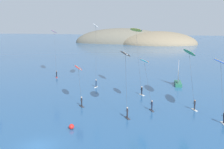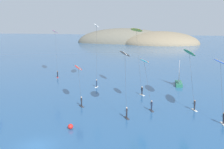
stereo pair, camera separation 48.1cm
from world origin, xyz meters
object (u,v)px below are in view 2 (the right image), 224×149
(sailboat_near, at_px, (179,82))
(kitesurfer_pink, at_px, (55,34))
(kitesurfer_white, at_px, (96,30))
(kitesurfer_blue, at_px, (221,66))
(kitesurfer_cyan, at_px, (145,65))
(kitesurfer_black, at_px, (125,59))
(marker_buoy, at_px, (71,126))
(kitesurfer_green, at_px, (190,56))
(kitesurfer_yellow, at_px, (137,35))
(kitesurfer_red, at_px, (79,71))

(sailboat_near, relative_size, kitesurfer_pink, 0.49)
(kitesurfer_white, xyz_separation_m, kitesurfer_blue, (24.29, -18.59, -4.55))
(kitesurfer_cyan, bearing_deg, kitesurfer_white, 131.99)
(kitesurfer_black, distance_m, marker_buoy, 12.93)
(kitesurfer_cyan, height_order, kitesurfer_black, kitesurfer_black)
(kitesurfer_pink, height_order, kitesurfer_cyan, kitesurfer_pink)
(kitesurfer_white, relative_size, kitesurfer_blue, 1.60)
(kitesurfer_green, distance_m, kitesurfer_blue, 7.95)
(kitesurfer_blue, xyz_separation_m, marker_buoy, (-19.28, -9.56, -7.37))
(kitesurfer_cyan, xyz_separation_m, marker_buoy, (-7.84, -13.87, -6.40))
(kitesurfer_black, bearing_deg, kitesurfer_cyan, 67.24)
(kitesurfer_blue, bearing_deg, kitesurfer_black, -175.14)
(kitesurfer_black, xyz_separation_m, kitesurfer_blue, (13.73, 1.17, -0.75))
(kitesurfer_yellow, height_order, marker_buoy, kitesurfer_yellow)
(sailboat_near, relative_size, kitesurfer_white, 0.43)
(kitesurfer_yellow, distance_m, kitesurfer_green, 12.34)
(sailboat_near, xyz_separation_m, kitesurfer_red, (-16.72, -18.67, 4.99))
(kitesurfer_yellow, distance_m, kitesurfer_blue, 19.73)
(kitesurfer_pink, relative_size, kitesurfer_cyan, 1.55)
(sailboat_near, xyz_separation_m, kitesurfer_black, (-7.82, -22.39, 7.84))
(kitesurfer_yellow, xyz_separation_m, kitesurfer_red, (-8.34, -10.53, -5.81))
(kitesurfer_pink, relative_size, kitesurfer_blue, 1.41)
(kitesurfer_blue, bearing_deg, kitesurfer_pink, 145.62)
(sailboat_near, xyz_separation_m, kitesurfer_white, (-18.39, -2.63, 11.63))
(kitesurfer_cyan, height_order, kitesurfer_white, kitesurfer_white)
(kitesurfer_pink, distance_m, marker_buoy, 41.41)
(kitesurfer_yellow, bearing_deg, kitesurfer_cyan, -71.94)
(sailboat_near, height_order, kitesurfer_black, kitesurfer_black)
(kitesurfer_yellow, relative_size, kitesurfer_green, 1.37)
(kitesurfer_white, bearing_deg, kitesurfer_cyan, -48.01)
(kitesurfer_blue, bearing_deg, sailboat_near, 105.55)
(kitesurfer_yellow, height_order, kitesurfer_white, kitesurfer_white)
(kitesurfer_green, xyz_separation_m, marker_buoy, (-15.09, -16.30, -7.93))
(kitesurfer_green, relative_size, marker_buoy, 13.40)
(kitesurfer_cyan, height_order, kitesurfer_red, kitesurfer_cyan)
(kitesurfer_blue, bearing_deg, kitesurfer_white, 142.57)
(kitesurfer_red, bearing_deg, kitesurfer_blue, -6.44)
(kitesurfer_green, bearing_deg, marker_buoy, -132.79)
(kitesurfer_black, distance_m, kitesurfer_green, 12.39)
(sailboat_near, bearing_deg, marker_buoy, -113.48)
(sailboat_near, height_order, kitesurfer_green, kitesurfer_green)
(kitesurfer_pink, relative_size, marker_buoy, 17.24)
(kitesurfer_green, bearing_deg, sailboat_near, 96.76)
(kitesurfer_pink, height_order, kitesurfer_red, kitesurfer_pink)
(kitesurfer_white, height_order, kitesurfer_black, kitesurfer_white)
(kitesurfer_yellow, bearing_deg, kitesurfer_black, -87.73)
(sailboat_near, bearing_deg, kitesurfer_white, -171.87)
(marker_buoy, bearing_deg, kitesurfer_green, 47.21)
(kitesurfer_green, height_order, kitesurfer_blue, kitesurfer_green)
(kitesurfer_black, bearing_deg, kitesurfer_blue, 4.86)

